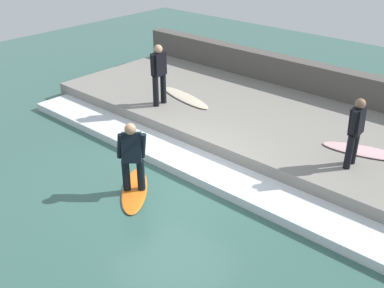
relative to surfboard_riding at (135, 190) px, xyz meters
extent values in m
plane|color=#386056|center=(0.81, -0.36, -0.03)|extent=(28.00, 28.00, 0.00)
cube|color=gray|center=(4.29, -0.36, 0.21)|extent=(4.40, 12.22, 0.48)
cube|color=#544F49|center=(6.74, -0.36, 0.62)|extent=(0.50, 12.83, 1.31)
cube|color=silver|center=(1.56, -0.36, 0.07)|extent=(1.05, 11.61, 0.20)
ellipsoid|color=orange|center=(0.00, 0.00, 0.00)|extent=(1.64, 1.59, 0.06)
cylinder|color=black|center=(0.11, -0.11, 0.38)|extent=(0.16, 0.16, 0.69)
cylinder|color=black|center=(-0.11, 0.11, 0.38)|extent=(0.16, 0.16, 0.69)
cube|color=black|center=(0.00, 0.00, 1.03)|extent=(0.58, 0.58, 0.66)
sphere|color=#A87A5B|center=(0.00, 0.00, 1.44)|extent=(0.24, 0.24, 0.24)
cylinder|color=black|center=(0.16, -0.17, 1.07)|extent=(0.12, 0.19, 0.55)
cylinder|color=black|center=(-0.16, 0.17, 1.07)|extent=(0.12, 0.19, 0.55)
cylinder|color=black|center=(3.38, -3.24, 0.83)|extent=(0.15, 0.15, 0.77)
cylinder|color=black|center=(3.10, -3.25, 0.83)|extent=(0.15, 0.15, 0.77)
cube|color=black|center=(3.24, -3.24, 1.49)|extent=(0.37, 0.26, 0.57)
sphere|color=#846047|center=(3.24, -3.24, 1.87)|extent=(0.21, 0.21, 0.21)
cylinder|color=black|center=(3.45, -3.23, 1.52)|extent=(0.11, 0.12, 0.50)
cylinder|color=black|center=(3.03, -3.25, 1.52)|extent=(0.11, 0.12, 0.50)
ellipsoid|color=beige|center=(4.02, -3.27, 0.48)|extent=(1.04, 1.94, 0.06)
cylinder|color=black|center=(3.13, 2.19, 0.87)|extent=(0.16, 0.16, 0.86)
cylinder|color=black|center=(2.82, 2.18, 0.87)|extent=(0.16, 0.16, 0.86)
cube|color=black|center=(2.97, 2.19, 1.61)|extent=(0.40, 0.25, 0.61)
sphere|color=tan|center=(2.97, 2.19, 2.02)|extent=(0.23, 0.23, 0.23)
cylinder|color=black|center=(3.20, 2.20, 1.64)|extent=(0.11, 0.12, 0.54)
cylinder|color=black|center=(2.75, 2.18, 1.64)|extent=(0.11, 0.12, 0.54)
ellipsoid|color=beige|center=(3.76, 1.95, 0.48)|extent=(0.92, 2.15, 0.06)
camera|label=1|loc=(-5.19, -6.20, 5.30)|focal=42.00mm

